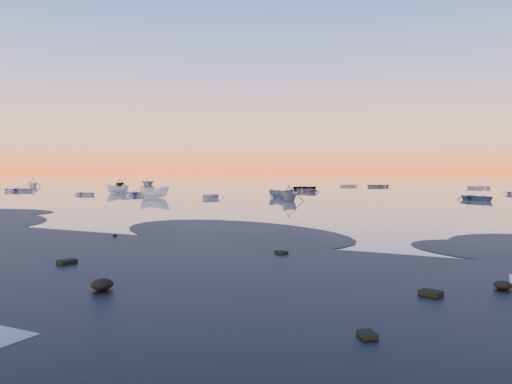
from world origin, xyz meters
The scene contains 6 objects.
ground centered at (0.00, 100.00, 0.00)m, with size 600.00×600.00×0.00m, color slate.
mud_lobes centered at (0.00, -1.00, 0.01)m, with size 140.00×6.00×0.07m, color black, non-canonical shape.
moored_fleet centered at (0.00, 53.00, 0.00)m, with size 124.00×58.00×1.20m, color white, non-canonical shape.
boat_near_left centered at (-5.79, 28.67, 0.00)m, with size 4.13×1.72×1.03m, color white.
boat_near_center centered at (-12.76, 26.73, 0.00)m, with size 4.33×1.83×1.50m, color white.
boat_near_right centered at (5.10, 27.85, 0.00)m, with size 3.97×1.78×1.39m, color slate.
Camera 1 is at (26.26, -23.80, 3.51)m, focal length 35.00 mm.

